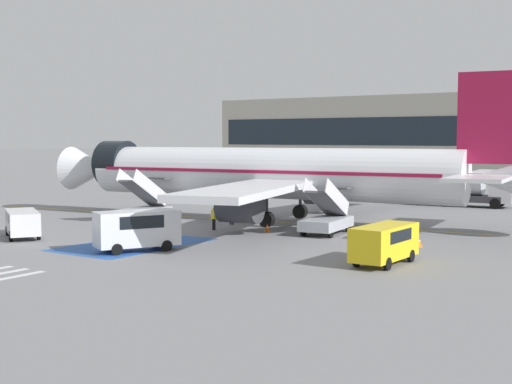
% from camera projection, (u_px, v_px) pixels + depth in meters
% --- Properties ---
extents(ground_plane, '(600.00, 600.00, 0.00)m').
position_uv_depth(ground_plane, '(249.00, 221.00, 55.08)').
color(ground_plane, slate).
extents(apron_leadline_yellow, '(73.49, 9.34, 0.01)m').
position_uv_depth(apron_leadline_yellow, '(266.00, 221.00, 54.80)').
color(apron_leadline_yellow, gold).
rests_on(apron_leadline_yellow, ground_plane).
extents(apron_stand_patch_blue, '(5.69, 9.50, 0.01)m').
position_uv_depth(apron_stand_patch_blue, '(134.00, 245.00, 42.89)').
color(apron_stand_patch_blue, '#2856A8').
rests_on(apron_stand_patch_blue, ground_plane).
extents(apron_walkway_bar_5, '(0.44, 3.60, 0.01)m').
position_uv_depth(apron_walkway_bar_5, '(12.00, 277.00, 32.86)').
color(apron_walkway_bar_5, silver).
rests_on(apron_walkway_bar_5, ground_plane).
extents(airliner, '(40.25, 34.70, 10.77)m').
position_uv_depth(airliner, '(274.00, 174.00, 54.21)').
color(airliner, silver).
rests_on(airliner, ground_plane).
extents(boarding_stairs_forward, '(2.78, 5.43, 4.14)m').
position_uv_depth(boarding_stairs_forward, '(143.00, 209.00, 54.49)').
color(boarding_stairs_forward, '#ADB2BA').
rests_on(boarding_stairs_forward, ground_plane).
extents(boarding_stairs_aft, '(2.78, 5.43, 3.86)m').
position_uv_depth(boarding_stairs_aft, '(327.00, 219.00, 47.68)').
color(boarding_stairs_aft, '#ADB2BA').
rests_on(boarding_stairs_aft, ground_plane).
extents(fuel_tanker, '(10.22, 3.30, 3.32)m').
position_uv_depth(fuel_tanker, '(458.00, 188.00, 67.05)').
color(fuel_tanker, '#38383D').
rests_on(fuel_tanker, ground_plane).
extents(service_van_0, '(4.90, 4.04, 1.73)m').
position_uv_depth(service_van_0, '(22.00, 221.00, 45.81)').
color(service_van_0, silver).
rests_on(service_van_0, ground_plane).
extents(service_van_1, '(1.92, 4.67, 2.00)m').
position_uv_depth(service_van_1, '(384.00, 241.00, 36.13)').
color(service_van_1, yellow).
rests_on(service_van_1, ground_plane).
extents(service_van_2, '(3.83, 4.98, 2.29)m').
position_uv_depth(service_van_2, '(137.00, 227.00, 40.36)').
color(service_van_2, silver).
rests_on(service_van_2, ground_plane).
extents(ground_crew_0, '(0.48, 0.35, 1.60)m').
position_uv_depth(ground_crew_0, '(214.00, 217.00, 49.66)').
color(ground_crew_0, black).
rests_on(ground_crew_0, ground_plane).
extents(ground_crew_1, '(0.48, 0.34, 1.83)m').
position_uv_depth(ground_crew_1, '(232.00, 210.00, 52.65)').
color(ground_crew_1, '#2D2D33').
rests_on(ground_crew_1, ground_plane).
extents(traffic_cone_0, '(0.57, 0.57, 0.64)m').
position_uv_depth(traffic_cone_0, '(418.00, 241.00, 42.06)').
color(traffic_cone_0, orange).
rests_on(traffic_cone_0, ground_plane).
extents(traffic_cone_1, '(0.49, 0.49, 0.54)m').
position_uv_depth(traffic_cone_1, '(267.00, 228.00, 48.73)').
color(traffic_cone_1, orange).
rests_on(traffic_cone_1, ground_plane).
extents(terminal_building, '(80.07, 12.10, 13.68)m').
position_uv_depth(terminal_building, '(429.00, 135.00, 122.46)').
color(terminal_building, '#B2AD9E').
rests_on(terminal_building, ground_plane).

